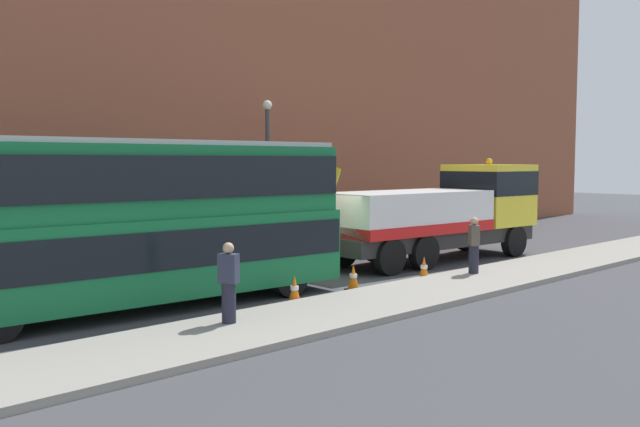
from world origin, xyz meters
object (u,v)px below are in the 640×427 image
at_px(traffic_cone_midway, 353,278).
at_px(traffic_cone_near_truck, 424,269).
at_px(double_decker_bus, 131,217).
at_px(street_lamp, 268,163).
at_px(pedestrian_onlooker, 229,284).
at_px(recovery_tow_truck, 442,211).
at_px(traffic_cone_near_bus, 295,290).
at_px(pedestrian_bystander, 474,246).

relative_size(traffic_cone_midway, traffic_cone_near_truck, 1.00).
height_order(double_decker_bus, street_lamp, street_lamp).
xyz_separation_m(double_decker_bus, pedestrian_onlooker, (0.58, -3.10, -1.25)).
bearing_deg(traffic_cone_near_truck, pedestrian_onlooker, -173.16).
xyz_separation_m(traffic_cone_midway, traffic_cone_near_truck, (2.68, -0.36, 0.00)).
height_order(recovery_tow_truck, traffic_cone_midway, recovery_tow_truck).
distance_m(double_decker_bus, pedestrian_onlooker, 3.39).
distance_m(recovery_tow_truck, traffic_cone_near_truck, 4.53).
xyz_separation_m(traffic_cone_near_bus, street_lamp, (5.14, 7.37, 3.13)).
height_order(double_decker_bus, traffic_cone_midway, double_decker_bus).
relative_size(recovery_tow_truck, street_lamp, 1.75).
xyz_separation_m(recovery_tow_truck, pedestrian_onlooker, (-11.57, -3.07, -0.77)).
bearing_deg(pedestrian_onlooker, traffic_cone_midway, -14.17).
bearing_deg(pedestrian_bystander, traffic_cone_midway, 24.65).
bearing_deg(pedestrian_onlooker, pedestrian_bystander, -27.68).
relative_size(recovery_tow_truck, double_decker_bus, 0.92).
height_order(double_decker_bus, pedestrian_bystander, double_decker_bus).
distance_m(recovery_tow_truck, pedestrian_onlooker, 12.00).
bearing_deg(pedestrian_bystander, traffic_cone_near_truck, 9.51).
relative_size(double_decker_bus, street_lamp, 1.91).
distance_m(pedestrian_onlooker, traffic_cone_near_truck, 7.91).
height_order(recovery_tow_truck, pedestrian_onlooker, recovery_tow_truck).
xyz_separation_m(pedestrian_onlooker, pedestrian_bystander, (9.19, 0.10, 0.00)).
distance_m(double_decker_bus, traffic_cone_near_truck, 8.89).
bearing_deg(recovery_tow_truck, street_lamp, 128.23).
bearing_deg(traffic_cone_near_bus, traffic_cone_midway, 6.03).
distance_m(double_decker_bus, traffic_cone_near_bus, 4.35).
height_order(recovery_tow_truck, pedestrian_bystander, recovery_tow_truck).
distance_m(traffic_cone_near_bus, street_lamp, 9.52).
bearing_deg(pedestrian_onlooker, street_lamp, 18.52).
distance_m(pedestrian_onlooker, pedestrian_bystander, 9.19).
relative_size(pedestrian_onlooker, traffic_cone_midway, 2.38).
height_order(traffic_cone_near_bus, traffic_cone_midway, same).
xyz_separation_m(recovery_tow_truck, traffic_cone_near_bus, (-8.81, -2.02, -1.42)).
bearing_deg(street_lamp, traffic_cone_midway, -111.10).
height_order(pedestrian_onlooker, traffic_cone_near_truck, pedestrian_onlooker).
relative_size(pedestrian_bystander, traffic_cone_near_bus, 2.38).
height_order(pedestrian_onlooker, pedestrian_bystander, same).
height_order(traffic_cone_near_bus, traffic_cone_near_truck, same).
relative_size(pedestrian_bystander, street_lamp, 0.29).
xyz_separation_m(double_decker_bus, traffic_cone_near_bus, (3.34, -2.06, -1.89)).
height_order(pedestrian_onlooker, traffic_cone_midway, pedestrian_onlooker).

